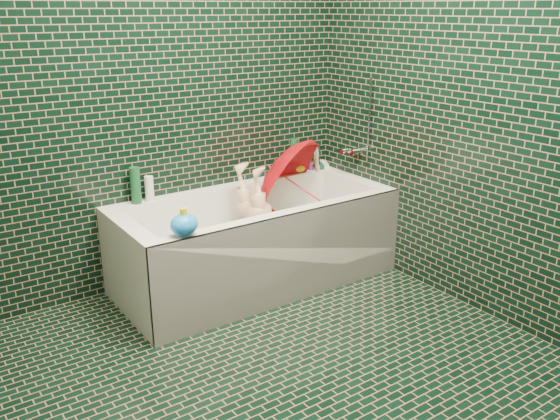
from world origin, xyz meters
TOP-DOWN VIEW (x-y plane):
  - floor at (0.00, 0.00)m, footprint 2.80×2.80m
  - wall_back at (0.00, 1.40)m, footprint 2.80×0.00m
  - wall_right at (1.30, 0.00)m, footprint 0.00×2.80m
  - bathtub at (0.45, 1.01)m, footprint 1.70×0.75m
  - bath_mat at (0.45, 1.02)m, footprint 1.35×0.47m
  - water at (0.45, 1.02)m, footprint 1.48×0.53m
  - faucet at (1.26, 1.02)m, footprint 0.18×0.19m
  - child at (0.51, 1.07)m, footprint 0.91×0.41m
  - umbrella at (0.84, 1.07)m, footprint 0.87×0.95m
  - soap_bottle_a at (1.25, 1.34)m, footprint 0.12×0.12m
  - soap_bottle_b at (1.16, 1.35)m, footprint 0.10×0.11m
  - soap_bottle_c at (1.18, 1.31)m, footprint 0.13×0.13m
  - bottle_right_tall at (0.99, 1.37)m, footprint 0.06×0.06m
  - bottle_right_pump at (1.15, 1.32)m, footprint 0.06×0.06m
  - bottle_left_tall at (-0.18, 1.34)m, footprint 0.06×0.06m
  - bottle_left_short at (-0.09, 1.34)m, footprint 0.07×0.07m
  - rubber_duck at (1.03, 1.34)m, footprint 0.11×0.07m
  - bath_toy at (-0.18, 0.70)m, footprint 0.15×0.13m

SIDE VIEW (x-z plane):
  - floor at x=0.00m, z-range 0.00..0.00m
  - bath_mat at x=0.45m, z-range 0.15..0.16m
  - bathtub at x=0.45m, z-range -0.06..0.49m
  - water at x=0.45m, z-range 0.30..0.30m
  - child at x=0.51m, z-range 0.14..0.48m
  - umbrella at x=0.84m, z-range 0.07..0.99m
  - soap_bottle_a at x=1.25m, z-range 0.41..0.69m
  - soap_bottle_b at x=1.16m, z-range 0.45..0.65m
  - soap_bottle_c at x=1.18m, z-range 0.47..0.63m
  - rubber_duck at x=1.03m, z-range 0.55..0.63m
  - bath_toy at x=-0.18m, z-range 0.54..0.68m
  - bottle_left_short at x=-0.09m, z-range 0.55..0.70m
  - bottle_right_pump at x=1.15m, z-range 0.55..0.73m
  - bottle_left_tall at x=-0.18m, z-range 0.55..0.77m
  - bottle_right_tall at x=0.99m, z-range 0.55..0.79m
  - faucet at x=1.26m, z-range 0.50..1.05m
  - wall_back at x=0.00m, z-range -0.15..2.65m
  - wall_right at x=1.30m, z-range -0.15..2.65m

